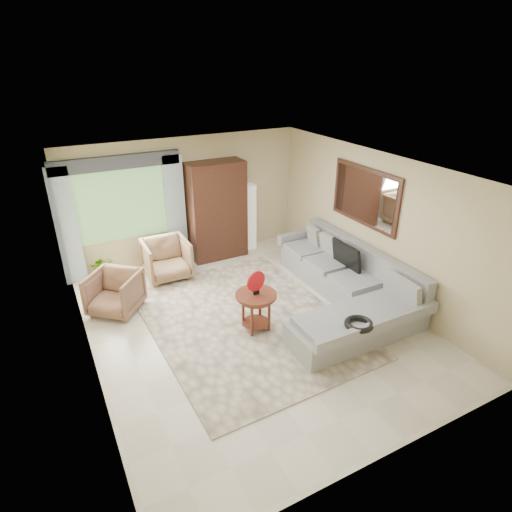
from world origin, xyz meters
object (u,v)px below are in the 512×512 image
tv_screen (346,256)px  armoire (217,211)px  floor_lamp (249,217)px  armchair_left (115,293)px  sectional_sofa (346,289)px  armchair_right (167,259)px  coffee_table (256,311)px  potted_plant (102,268)px

tv_screen → armoire: 2.95m
armoire → floor_lamp: bearing=4.3°
tv_screen → floor_lamp: (-0.70, 2.57, 0.03)m
armchair_left → armoire: 2.86m
sectional_sofa → floor_lamp: size_ratio=2.31×
armchair_right → armoire: (1.30, 0.46, 0.65)m
armoire → armchair_left: bearing=-152.7°
sectional_sofa → armchair_left: (-3.70, 1.62, 0.08)m
coffee_table → floor_lamp: bearing=65.1°
armoire → floor_lamp: (0.80, 0.06, -0.30)m
armchair_left → tv_screen: bearing=23.2°
coffee_table → armoire: 3.02m
coffee_table → armchair_right: size_ratio=0.76×
tv_screen → armchair_left: (-3.97, 1.24, -0.35)m
armchair_right → armoire: armoire is taller
coffee_table → potted_plant: bearing=122.9°
armchair_left → floor_lamp: (3.27, 1.33, 0.38)m
coffee_table → potted_plant: (-1.90, 2.94, -0.10)m
tv_screen → coffee_table: 2.13m
tv_screen → armchair_left: tv_screen is taller
tv_screen → potted_plant: (-3.96, 2.57, -0.48)m
potted_plant → armchair_right: bearing=-23.8°
potted_plant → coffee_table: bearing=-57.1°
potted_plant → floor_lamp: bearing=0.1°
armchair_right → coffee_table: bearing=-72.4°
armchair_right → potted_plant: (-1.17, 0.52, -0.15)m
armchair_left → armchair_right: bearing=75.3°
floor_lamp → sectional_sofa: bearing=-81.7°
potted_plant → tv_screen: bearing=-32.9°
floor_lamp → tv_screen: bearing=-74.8°
sectional_sofa → armoire: bearing=113.1°
tv_screen → armchair_left: 4.17m
sectional_sofa → armchair_right: sectional_sofa is taller
tv_screen → potted_plant: tv_screen is taller
armchair_right → potted_plant: 1.29m
tv_screen → coffee_table: bearing=-169.9°
armchair_left → armoire: size_ratio=0.38×
coffee_table → armchair_right: 2.53m
potted_plant → floor_lamp: 3.30m
coffee_table → floor_lamp: 3.27m
coffee_table → armchair_left: 2.49m
armchair_right → tv_screen: bearing=-35.4°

